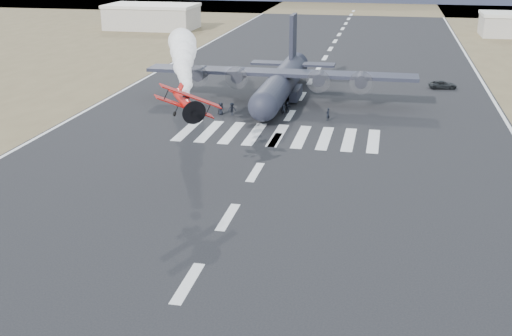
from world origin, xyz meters
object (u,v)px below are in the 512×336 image
(crew_b, at_px, (262,99))
(hangar_left, at_px, (152,16))
(crew_e, at_px, (221,109))
(crew_a, at_px, (283,108))
(crew_h, at_px, (220,108))
(aerobatic_biplane, at_px, (185,102))
(crew_d, at_px, (274,99))
(transport_aircraft, at_px, (282,80))
(crew_f, at_px, (287,107))
(crew_g, at_px, (328,114))
(support_vehicle, at_px, (443,85))
(crew_c, at_px, (232,109))

(crew_b, bearing_deg, hangar_left, 85.16)
(crew_e, bearing_deg, crew_a, -53.22)
(crew_h, bearing_deg, aerobatic_biplane, -93.90)
(aerobatic_biplane, bearing_deg, crew_d, 66.86)
(transport_aircraft, distance_m, crew_f, 8.30)
(hangar_left, relative_size, crew_a, 13.14)
(crew_d, xyz_separation_m, crew_g, (8.77, -7.06, -0.05))
(crew_d, bearing_deg, support_vehicle, -81.77)
(crew_h, bearing_deg, transport_aircraft, 44.57)
(crew_d, xyz_separation_m, crew_f, (2.63, -3.88, -0.13))
(crew_e, relative_size, crew_f, 1.10)
(crew_e, distance_m, crew_g, 15.16)
(aerobatic_biplane, height_order, support_vehicle, aerobatic_biplane)
(aerobatic_biplane, xyz_separation_m, crew_e, (-3.42, 26.50, -7.48))
(support_vehicle, relative_size, crew_a, 2.44)
(crew_g, bearing_deg, hangar_left, -117.03)
(crew_g, relative_size, crew_h, 1.07)
(hangar_left, bearing_deg, crew_d, -58.51)
(support_vehicle, relative_size, crew_e, 2.54)
(transport_aircraft, xyz_separation_m, crew_d, (-0.50, -3.83, -2.11))
(support_vehicle, bearing_deg, crew_g, 137.78)
(crew_c, height_order, crew_e, crew_c)
(aerobatic_biplane, xyz_separation_m, crew_g, (11.74, 26.46, -7.48))
(crew_f, bearing_deg, transport_aircraft, 132.35)
(aerobatic_biplane, bearing_deg, support_vehicle, 42.44)
(aerobatic_biplane, bearing_deg, crew_c, 75.84)
(hangar_left, height_order, transport_aircraft, transport_aircraft)
(support_vehicle, xyz_separation_m, crew_f, (-22.93, -20.84, 0.18))
(crew_a, xyz_separation_m, crew_g, (6.51, -1.82, -0.04))
(support_vehicle, bearing_deg, crew_h, 119.11)
(support_vehicle, height_order, crew_g, crew_g)
(hangar_left, distance_m, crew_e, 96.41)
(crew_h, bearing_deg, support_vehicle, 24.82)
(crew_a, xyz_separation_m, crew_c, (-7.05, -1.76, -0.02))
(crew_b, distance_m, crew_h, 7.93)
(crew_f, bearing_deg, crew_h, -135.97)
(transport_aircraft, distance_m, crew_b, 5.28)
(transport_aircraft, bearing_deg, crew_e, -122.65)
(aerobatic_biplane, relative_size, crew_c, 3.42)
(crew_c, bearing_deg, crew_g, -24.14)
(support_vehicle, relative_size, crew_g, 2.54)
(crew_b, bearing_deg, crew_e, -161.05)
(aerobatic_biplane, distance_m, crew_c, 27.61)
(crew_c, xyz_separation_m, crew_h, (-1.79, 0.29, -0.07))
(crew_c, relative_size, crew_h, 1.09)
(hangar_left, height_order, support_vehicle, hangar_left)
(crew_c, bearing_deg, crew_a, -9.88)
(transport_aircraft, xyz_separation_m, crew_f, (2.13, -7.71, -2.24))
(transport_aircraft, bearing_deg, hangar_left, 122.79)
(hangar_left, height_order, crew_e, hangar_left)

